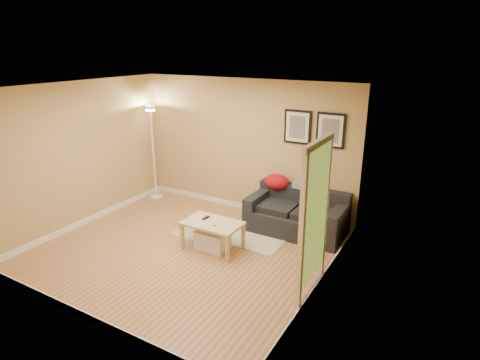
{
  "coord_description": "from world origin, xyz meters",
  "views": [
    {
      "loc": [
        3.67,
        -4.57,
        3.17
      ],
      "look_at": [
        0.55,
        0.85,
        1.05
      ],
      "focal_mm": 29.8,
      "sensor_mm": 36.0,
      "label": 1
    }
  ],
  "objects_px": {
    "coffee_table": "(213,235)",
    "storage_bin": "(213,240)",
    "sofa": "(296,212)",
    "side_table": "(311,256)",
    "book_stack": "(312,236)",
    "floor_lamp": "(153,155)"
  },
  "relations": [
    {
      "from": "side_table",
      "to": "book_stack",
      "type": "xyz_separation_m",
      "value": [
        0.01,
        -0.01,
        0.33
      ]
    },
    {
      "from": "floor_lamp",
      "to": "storage_bin",
      "type": "bearing_deg",
      "value": -29.24
    },
    {
      "from": "storage_bin",
      "to": "book_stack",
      "type": "bearing_deg",
      "value": 2.52
    },
    {
      "from": "side_table",
      "to": "book_stack",
      "type": "distance_m",
      "value": 0.33
    },
    {
      "from": "side_table",
      "to": "floor_lamp",
      "type": "distance_m",
      "value": 4.26
    },
    {
      "from": "coffee_table",
      "to": "side_table",
      "type": "xyz_separation_m",
      "value": [
        1.65,
        0.07,
        0.06
      ]
    },
    {
      "from": "sofa",
      "to": "coffee_table",
      "type": "xyz_separation_m",
      "value": [
        -0.94,
        -1.25,
        -0.14
      ]
    },
    {
      "from": "storage_bin",
      "to": "floor_lamp",
      "type": "height_order",
      "value": "floor_lamp"
    },
    {
      "from": "book_stack",
      "to": "floor_lamp",
      "type": "height_order",
      "value": "floor_lamp"
    },
    {
      "from": "sofa",
      "to": "side_table",
      "type": "xyz_separation_m",
      "value": [
        0.71,
        -1.18,
        -0.08
      ]
    },
    {
      "from": "sofa",
      "to": "storage_bin",
      "type": "relative_size",
      "value": 3.22
    },
    {
      "from": "book_stack",
      "to": "coffee_table",
      "type": "bearing_deg",
      "value": -171.17
    },
    {
      "from": "coffee_table",
      "to": "storage_bin",
      "type": "distance_m",
      "value": 0.07
    },
    {
      "from": "sofa",
      "to": "coffee_table",
      "type": "bearing_deg",
      "value": -126.87
    },
    {
      "from": "book_stack",
      "to": "side_table",
      "type": "bearing_deg",
      "value": 122.89
    },
    {
      "from": "side_table",
      "to": "floor_lamp",
      "type": "bearing_deg",
      "value": 162.8
    },
    {
      "from": "coffee_table",
      "to": "floor_lamp",
      "type": "distance_m",
      "value": 2.8
    },
    {
      "from": "storage_bin",
      "to": "book_stack",
      "type": "xyz_separation_m",
      "value": [
        1.65,
        0.07,
        0.46
      ]
    },
    {
      "from": "coffee_table",
      "to": "floor_lamp",
      "type": "bearing_deg",
      "value": 165.85
    },
    {
      "from": "sofa",
      "to": "storage_bin",
      "type": "height_order",
      "value": "sofa"
    },
    {
      "from": "coffee_table",
      "to": "floor_lamp",
      "type": "relative_size",
      "value": 0.46
    },
    {
      "from": "sofa",
      "to": "coffee_table",
      "type": "height_order",
      "value": "sofa"
    }
  ]
}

